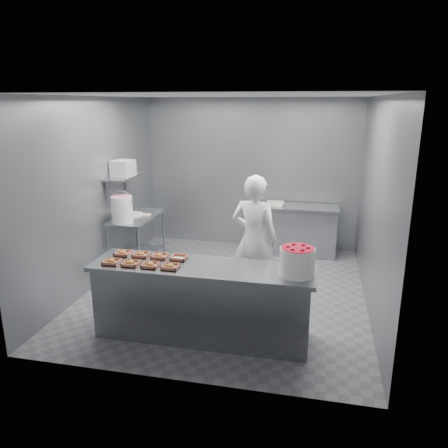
{
  "coord_description": "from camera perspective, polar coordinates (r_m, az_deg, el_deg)",
  "views": [
    {
      "loc": [
        1.26,
        -5.89,
        2.72
      ],
      "look_at": [
        0.01,
        -0.2,
        1.08
      ],
      "focal_mm": 35.0,
      "sensor_mm": 36.0,
      "label": 1
    }
  ],
  "objects": [
    {
      "name": "glaze_bucket",
      "position": [
        6.96,
        -13.18,
        1.96
      ],
      "size": [
        0.35,
        0.33,
        0.5
      ],
      "color": "silver",
      "rests_on": "prep_table"
    },
    {
      "name": "service_counter",
      "position": [
        5.23,
        -2.82,
        -10.04
      ],
      "size": [
        2.6,
        0.7,
        0.9
      ],
      "color": "slate",
      "rests_on": "ground"
    },
    {
      "name": "tray_2",
      "position": [
        5.08,
        -9.6,
        -5.26
      ],
      "size": [
        0.19,
        0.18,
        0.06
      ],
      "color": "tan",
      "rests_on": "service_counter"
    },
    {
      "name": "bucket_lid",
      "position": [
        7.41,
        -11.86,
        1.25
      ],
      "size": [
        0.41,
        0.41,
        0.03
      ],
      "primitive_type": "cylinder",
      "rotation": [
        0.0,
        0.0,
        0.24
      ],
      "color": "silver",
      "rests_on": "prep_table"
    },
    {
      "name": "rag",
      "position": [
        7.36,
        -10.1,
        1.21
      ],
      "size": [
        0.14,
        0.12,
        0.02
      ],
      "primitive_type": "cube",
      "rotation": [
        0.0,
        0.0,
        0.05
      ],
      "color": "#CCB28C",
      "rests_on": "prep_table"
    },
    {
      "name": "tray_1",
      "position": [
        5.17,
        -12.07,
        -5.02
      ],
      "size": [
        0.19,
        0.18,
        0.06
      ],
      "color": "tan",
      "rests_on": "service_counter"
    },
    {
      "name": "tray_4",
      "position": [
        5.53,
        -13.06,
        -3.71
      ],
      "size": [
        0.19,
        0.18,
        0.06
      ],
      "color": "tan",
      "rests_on": "service_counter"
    },
    {
      "name": "tray_7",
      "position": [
        5.27,
        -5.91,
        -4.38
      ],
      "size": [
        0.19,
        0.18,
        0.04
      ],
      "color": "tan",
      "rests_on": "service_counter"
    },
    {
      "name": "wall_left",
      "position": [
        6.86,
        -16.27,
        3.96
      ],
      "size": [
        0.04,
        4.5,
        2.8
      ],
      "primitive_type": "cube",
      "color": "slate",
      "rests_on": "ground"
    },
    {
      "name": "paper_stack",
      "position": [
        8.03,
        6.72,
        2.71
      ],
      "size": [
        0.32,
        0.24,
        0.06
      ],
      "primitive_type": "cube",
      "rotation": [
        0.0,
        0.0,
        -0.08
      ],
      "color": "silver",
      "rests_on": "back_counter"
    },
    {
      "name": "tray_0",
      "position": [
        5.27,
        -14.46,
        -4.77
      ],
      "size": [
        0.19,
        0.18,
        0.06
      ],
      "color": "tan",
      "rests_on": "service_counter"
    },
    {
      "name": "wall_back",
      "position": [
        8.34,
        3.6,
        6.57
      ],
      "size": [
        4.0,
        0.04,
        2.8
      ],
      "primitive_type": "cube",
      "color": "slate",
      "rests_on": "ground"
    },
    {
      "name": "tray_5",
      "position": [
        5.43,
        -10.77,
        -3.92
      ],
      "size": [
        0.19,
        0.18,
        0.06
      ],
      "color": "tan",
      "rests_on": "service_counter"
    },
    {
      "name": "wall_right",
      "position": [
        6.08,
        19.12,
        2.27
      ],
      "size": [
        0.04,
        4.5,
        2.8
      ],
      "primitive_type": "cube",
      "color": "slate",
      "rests_on": "ground"
    },
    {
      "name": "prep_table",
      "position": [
        7.42,
        -11.24,
        -1.27
      ],
      "size": [
        0.6,
        1.2,
        0.9
      ],
      "color": "slate",
      "rests_on": "ground"
    },
    {
      "name": "wall_shelf",
      "position": [
        7.28,
        -12.88,
        6.05
      ],
      "size": [
        0.35,
        0.9,
        0.03
      ],
      "primitive_type": "cube",
      "color": "slate",
      "rests_on": "wall_left"
    },
    {
      "name": "back_counter",
      "position": [
        8.12,
        9.38,
        -0.73
      ],
      "size": [
        1.5,
        0.6,
        0.9
      ],
      "color": "slate",
      "rests_on": "ground"
    },
    {
      "name": "worker",
      "position": [
        5.97,
        3.99,
        -2.09
      ],
      "size": [
        0.73,
        0.56,
        1.8
      ],
      "primitive_type": "imported",
      "rotation": [
        0.0,
        0.0,
        2.92
      ],
      "color": "silver",
      "rests_on": "ground"
    },
    {
      "name": "appliance",
      "position": [
        7.22,
        -13.07,
        7.12
      ],
      "size": [
        0.33,
        0.37,
        0.26
      ],
      "primitive_type": "cube",
      "rotation": [
        0.0,
        0.0,
        -0.1
      ],
      "color": "gray",
      "rests_on": "wall_shelf"
    },
    {
      "name": "floor",
      "position": [
        6.61,
        0.32,
        -8.62
      ],
      "size": [
        4.5,
        4.5,
        0.0
      ],
      "primitive_type": "plane",
      "color": "#4C4C51",
      "rests_on": "ground"
    },
    {
      "name": "ceiling",
      "position": [
        6.02,
        0.36,
        16.45
      ],
      "size": [
        4.5,
        4.5,
        0.0
      ],
      "primitive_type": "plane",
      "rotation": [
        3.14,
        0.0,
        0.0
      ],
      "color": "white",
      "rests_on": "wall_back"
    },
    {
      "name": "strawberry_tub",
      "position": [
        4.79,
        9.54,
        -4.73
      ],
      "size": [
        0.38,
        0.38,
        0.31
      ],
      "color": "silver",
      "rests_on": "service_counter"
    },
    {
      "name": "tray_6",
      "position": [
        5.35,
        -8.39,
        -4.14
      ],
      "size": [
        0.19,
        0.18,
        0.06
      ],
      "color": "tan",
      "rests_on": "service_counter"
    },
    {
      "name": "tray_3",
      "position": [
        5.0,
        -7.03,
        -5.51
      ],
      "size": [
        0.19,
        0.18,
        0.06
      ],
      "color": "tan",
      "rests_on": "service_counter"
    }
  ]
}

